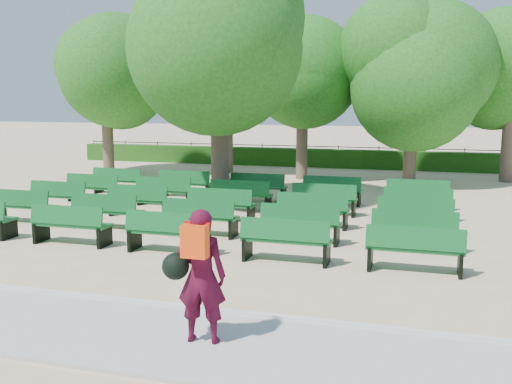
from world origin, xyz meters
TOP-DOWN VIEW (x-y plane):
  - ground at (0.00, 0.00)m, footprint 120.00×120.00m
  - paving at (0.00, -7.40)m, footprint 30.00×2.20m
  - curb at (0.00, -6.25)m, footprint 30.00×0.12m
  - hedge at (0.00, 14.00)m, footprint 26.00×0.70m
  - fence at (0.00, 14.40)m, footprint 26.00×0.10m
  - tree_line at (0.00, 10.00)m, footprint 21.80×6.80m
  - bench_array at (-0.20, 0.39)m, footprint 1.88×0.60m
  - tree_among at (-1.22, 3.04)m, footprint 5.00×5.00m
  - person at (2.22, -7.38)m, footprint 0.90×0.56m

SIDE VIEW (x-z plane):
  - ground at x=0.00m, z-range 0.00..0.00m
  - fence at x=0.00m, z-range -0.51..0.51m
  - tree_line at x=0.00m, z-range -3.52..3.52m
  - paving at x=0.00m, z-range 0.00..0.06m
  - curb at x=0.00m, z-range 0.00..0.10m
  - bench_array at x=-0.20m, z-range -0.49..0.69m
  - hedge at x=0.00m, z-range 0.00..0.90m
  - person at x=2.22m, z-range 0.09..1.95m
  - tree_among at x=-1.22m, z-range 1.34..8.59m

